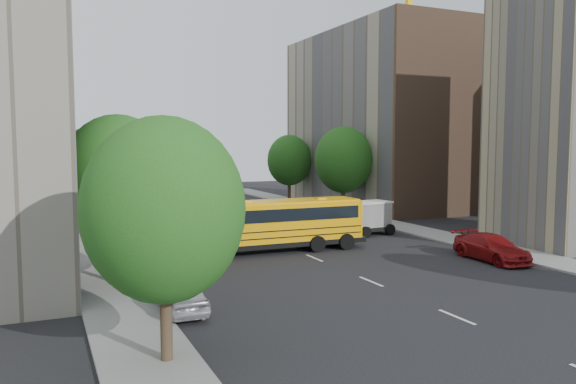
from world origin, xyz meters
TOP-DOWN VIEW (x-y plane):
  - ground at (0.00, 0.00)m, footprint 120.00×120.00m
  - sidewalk_left at (-11.50, 5.00)m, footprint 3.00×80.00m
  - sidewalk_right at (11.50, 5.00)m, footprint 3.00×80.00m
  - lane_markings at (0.00, 10.00)m, footprint 0.15×64.00m
  - building_right_far at (18.00, 20.00)m, footprint 10.00×22.00m
  - building_right_sidewall at (18.00, 9.00)m, footprint 10.10×0.30m
  - street_tree_0 at (-11.00, -14.00)m, footprint 4.80×4.80m
  - street_tree_1 at (-11.00, -4.00)m, footprint 5.12×5.12m
  - street_tree_2 at (-11.00, 14.00)m, footprint 4.99×4.99m
  - street_tree_4 at (11.00, 14.00)m, footprint 5.25×5.25m
  - street_tree_5 at (11.00, 26.00)m, footprint 4.86×4.86m
  - school_bus at (-1.29, 0.83)m, footprint 11.33×2.98m
  - safari_truck at (6.19, 3.74)m, footprint 5.83×2.71m
  - parked_car_0 at (-9.43, -8.99)m, footprint 1.63×4.05m
  - parked_car_1 at (-8.80, 7.54)m, footprint 1.98×4.61m
  - parked_car_2 at (-9.60, 18.84)m, footprint 2.14×4.59m
  - parked_car_3 at (8.80, -6.65)m, footprint 2.30×5.14m
  - parked_car_4 at (9.60, 16.40)m, footprint 2.20×4.56m

SIDE VIEW (x-z plane):
  - ground at x=0.00m, z-range 0.00..0.00m
  - lane_markings at x=0.00m, z-range 0.00..0.01m
  - sidewalk_left at x=-11.50m, z-range 0.00..0.12m
  - sidewalk_right at x=11.50m, z-range 0.00..0.12m
  - parked_car_2 at x=-9.60m, z-range 0.00..1.27m
  - parked_car_0 at x=-9.43m, z-range 0.00..1.38m
  - parked_car_3 at x=8.80m, z-range 0.00..1.46m
  - parked_car_1 at x=-8.80m, z-range 0.00..1.48m
  - parked_car_4 at x=9.60m, z-range 0.00..1.50m
  - safari_truck at x=6.19m, z-range 0.07..2.48m
  - school_bus at x=-1.29m, z-range 0.18..3.37m
  - street_tree_0 at x=-11.00m, z-range 0.94..8.35m
  - street_tree_5 at x=11.00m, z-range 0.95..8.46m
  - street_tree_2 at x=-11.00m, z-range 0.97..8.68m
  - street_tree_1 at x=-11.00m, z-range 1.00..8.90m
  - street_tree_4 at x=11.00m, z-range 1.02..9.13m
  - building_right_far at x=18.00m, z-range 0.00..18.00m
  - building_right_sidewall at x=18.00m, z-range 0.00..18.00m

